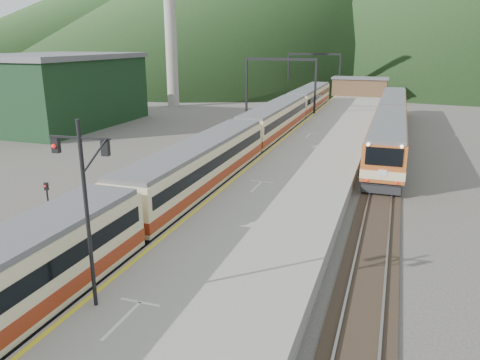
% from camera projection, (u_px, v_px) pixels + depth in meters
% --- Properties ---
extents(track_main, '(2.60, 200.00, 0.23)m').
position_uv_depth(track_main, '(271.00, 142.00, 48.21)').
color(track_main, black).
rests_on(track_main, ground).
extents(track_far, '(2.60, 200.00, 0.23)m').
position_uv_depth(track_far, '(226.00, 139.00, 49.73)').
color(track_far, black).
rests_on(track_far, ground).
extents(track_second, '(2.60, 200.00, 0.23)m').
position_uv_depth(track_second, '(387.00, 150.00, 44.70)').
color(track_second, black).
rests_on(track_second, ground).
extents(platform, '(8.00, 100.00, 1.00)m').
position_uv_depth(platform, '(323.00, 146.00, 44.56)').
color(platform, gray).
rests_on(platform, ground).
extents(gantry_near, '(9.55, 0.25, 8.00)m').
position_uv_depth(gantry_near, '(280.00, 77.00, 61.12)').
color(gantry_near, black).
rests_on(gantry_near, ground).
extents(gantry_far, '(9.55, 0.25, 8.00)m').
position_uv_depth(gantry_far, '(314.00, 67.00, 83.82)').
color(gantry_far, black).
rests_on(gantry_far, ground).
extents(warehouse, '(14.50, 20.50, 8.60)m').
position_uv_depth(warehouse, '(55.00, 90.00, 57.35)').
color(warehouse, black).
rests_on(warehouse, ground).
extents(smokestack, '(1.80, 1.80, 30.00)m').
position_uv_depth(smokestack, '(170.00, 7.00, 70.62)').
color(smokestack, '#9E998E').
rests_on(smokestack, ground).
extents(station_shed, '(9.40, 4.40, 3.10)m').
position_uv_depth(station_shed, '(360.00, 86.00, 80.29)').
color(station_shed, brown).
rests_on(station_shed, platform).
extents(hill_d, '(200.00, 200.00, 55.00)m').
position_uv_depth(hill_d, '(156.00, 8.00, 258.60)').
color(hill_d, '#23441D').
rests_on(hill_d, ground).
extents(main_train, '(2.84, 78.01, 3.47)m').
position_uv_depth(main_train, '(246.00, 140.00, 40.04)').
color(main_train, beige).
rests_on(main_train, track_main).
extents(second_train, '(2.90, 39.56, 3.55)m').
position_uv_depth(second_train, '(391.00, 122.00, 48.83)').
color(second_train, '#B55522').
rests_on(second_train, track_second).
extents(signal_mast, '(2.20, 0.36, 6.72)m').
position_uv_depth(signal_mast, '(85.00, 197.00, 15.67)').
color(signal_mast, black).
rests_on(signal_mast, platform).
extents(short_signal_b, '(0.25, 0.21, 2.27)m').
position_uv_depth(short_signal_b, '(173.00, 163.00, 34.40)').
color(short_signal_b, black).
rests_on(short_signal_b, ground).
extents(short_signal_c, '(0.25, 0.21, 2.27)m').
position_uv_depth(short_signal_c, '(47.00, 196.00, 27.14)').
color(short_signal_c, black).
rests_on(short_signal_c, ground).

